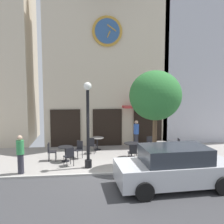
% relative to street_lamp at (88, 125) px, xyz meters
% --- Properties ---
extents(ground_plane, '(27.73, 10.25, 0.13)m').
position_rel_street_lamp_xyz_m(ground_plane, '(0.73, -0.96, -2.01)').
color(ground_plane, gray).
extents(clock_building, '(7.71, 3.79, 11.63)m').
position_rel_street_lamp_xyz_m(clock_building, '(1.28, 5.40, 3.99)').
color(clock_building, beige).
rests_on(clock_building, ground_plane).
extents(neighbor_building_right, '(6.84, 3.64, 15.36)m').
position_rel_street_lamp_xyz_m(neighbor_building_right, '(8.28, 5.99, 5.69)').
color(neighbor_building_right, '#B2B2BC').
rests_on(neighbor_building_right, ground_plane).
extents(street_lamp, '(0.36, 0.36, 3.92)m').
position_rel_street_lamp_xyz_m(street_lamp, '(0.00, 0.00, 0.00)').
color(street_lamp, black).
rests_on(street_lamp, ground_plane).
extents(street_tree, '(2.35, 2.12, 4.44)m').
position_rel_street_lamp_xyz_m(street_tree, '(3.01, -0.35, 1.31)').
color(street_tree, brown).
rests_on(street_tree, ground_plane).
extents(cafe_table_rightmost, '(0.75, 0.75, 0.74)m').
position_rel_street_lamp_xyz_m(cafe_table_rightmost, '(-1.11, 1.08, -1.45)').
color(cafe_table_rightmost, black).
rests_on(cafe_table_rightmost, ground_plane).
extents(cafe_table_center_left, '(0.75, 0.75, 0.73)m').
position_rel_street_lamp_xyz_m(cafe_table_center_left, '(0.59, 3.15, -1.46)').
color(cafe_table_center_left, black).
rests_on(cafe_table_center_left, ground_plane).
extents(cafe_table_center, '(0.78, 0.78, 0.76)m').
position_rel_street_lamp_xyz_m(cafe_table_center, '(2.29, 1.42, -1.43)').
color(cafe_table_center, black).
rests_on(cafe_table_center, ground_plane).
extents(cafe_table_near_curb, '(0.69, 0.69, 0.74)m').
position_rel_street_lamp_xyz_m(cafe_table_near_curb, '(3.94, 1.51, -1.47)').
color(cafe_table_near_curb, black).
rests_on(cafe_table_near_curb, ground_plane).
extents(cafe_chair_near_lamp, '(0.55, 0.55, 0.90)m').
position_rel_street_lamp_xyz_m(cafe_chair_near_lamp, '(2.95, 0.86, -1.46)').
color(cafe_chair_near_lamp, black).
rests_on(cafe_chair_near_lamp, ground_plane).
extents(cafe_chair_right_end, '(0.56, 0.56, 0.90)m').
position_rel_street_lamp_xyz_m(cafe_chair_right_end, '(-0.46, 1.57, -1.46)').
color(cafe_chair_right_end, black).
rests_on(cafe_chair_right_end, ground_plane).
extents(cafe_chair_mid_row, '(0.45, 0.45, 0.90)m').
position_rel_street_lamp_xyz_m(cafe_chair_mid_row, '(4.81, 1.58, -1.46)').
color(cafe_chair_mid_row, black).
rests_on(cafe_chair_mid_row, ground_plane).
extents(cafe_chair_facing_street, '(0.54, 0.54, 0.90)m').
position_rel_street_lamp_xyz_m(cafe_chair_facing_street, '(-0.87, 0.27, -1.46)').
color(cafe_chair_facing_street, black).
rests_on(cafe_chair_facing_street, ground_plane).
extents(cafe_chair_near_tree, '(0.50, 0.50, 0.90)m').
position_rel_street_lamp_xyz_m(cafe_chair_near_tree, '(0.23, 2.36, -1.46)').
color(cafe_chair_near_tree, black).
rests_on(cafe_chair_near_tree, ground_plane).
extents(cafe_chair_outer, '(0.41, 0.41, 0.90)m').
position_rel_street_lamp_xyz_m(cafe_chair_outer, '(2.20, 0.62, -1.46)').
color(cafe_chair_outer, black).
rests_on(cafe_chair_outer, ground_plane).
extents(cafe_chair_left_end, '(0.50, 0.50, 0.90)m').
position_rel_street_lamp_xyz_m(cafe_chair_left_end, '(3.52, 2.22, -1.46)').
color(cafe_chair_left_end, black).
rests_on(cafe_chair_left_end, ground_plane).
extents(cafe_chair_facing_wall, '(0.41, 0.41, 0.90)m').
position_rel_street_lamp_xyz_m(cafe_chair_facing_wall, '(-1.86, 1.30, -1.46)').
color(cafe_chair_facing_wall, black).
rests_on(cafe_chair_facing_wall, ground_plane).
extents(pedestrian_green, '(0.45, 0.45, 1.67)m').
position_rel_street_lamp_xyz_m(pedestrian_green, '(-2.89, -0.47, -1.13)').
color(pedestrian_green, '#2D2D38').
rests_on(pedestrian_green, ground_plane).
extents(pedestrian_blue, '(0.37, 0.37, 1.67)m').
position_rel_street_lamp_xyz_m(pedestrian_blue, '(2.95, 3.36, -1.13)').
color(pedestrian_blue, '#2D2D38').
rests_on(pedestrian_blue, ground_plane).
extents(parked_car_silver, '(4.40, 2.22, 1.55)m').
position_rel_street_lamp_xyz_m(parked_car_silver, '(3.13, -2.63, -1.23)').
color(parked_car_silver, '#B7BABF').
rests_on(parked_car_silver, ground_plane).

